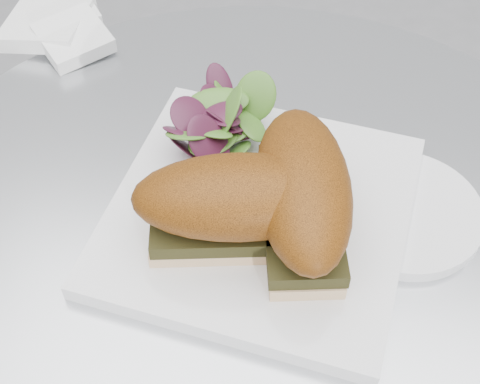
% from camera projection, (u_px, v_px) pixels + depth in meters
% --- Properties ---
extents(table, '(0.70, 0.70, 0.73)m').
position_uv_depth(table, '(252.00, 370.00, 0.76)').
color(table, silver).
rests_on(table, ground).
extents(plate, '(0.27, 0.27, 0.02)m').
position_uv_depth(plate, '(260.00, 213.00, 0.58)').
color(plate, white).
rests_on(plate, table).
extents(sandwich_left, '(0.18, 0.12, 0.08)m').
position_uv_depth(sandwich_left, '(240.00, 204.00, 0.52)').
color(sandwich_left, beige).
rests_on(sandwich_left, plate).
extents(sandwich_right, '(0.12, 0.18, 0.08)m').
position_uv_depth(sandwich_right, '(302.00, 194.00, 0.53)').
color(sandwich_right, beige).
rests_on(sandwich_right, plate).
extents(salad, '(0.11, 0.11, 0.05)m').
position_uv_depth(salad, '(224.00, 126.00, 0.60)').
color(salad, '#53922F').
rests_on(salad, plate).
extents(napkin, '(0.14, 0.14, 0.02)m').
position_uv_depth(napkin, '(61.00, 35.00, 0.75)').
color(napkin, white).
rests_on(napkin, table).
extents(saucer, '(0.14, 0.14, 0.01)m').
position_uv_depth(saucer, '(403.00, 212.00, 0.58)').
color(saucer, white).
rests_on(saucer, table).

